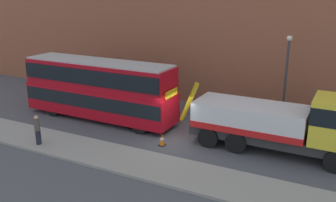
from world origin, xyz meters
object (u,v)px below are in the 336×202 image
Objects in this scene: double_decker_bus at (99,87)px; street_lamp at (286,72)px; pedestrian_onlooker at (38,130)px; recovery_tow_truck at (283,122)px; traffic_cone_near_bus at (162,140)px.

double_decker_bus is 1.90× the size of street_lamp.
double_decker_bus is 6.47× the size of pedestrian_onlooker.
recovery_tow_truck reaches higher than traffic_cone_near_bus.
double_decker_bus is (-12.16, 0.00, 0.47)m from recovery_tow_truck.
pedestrian_onlooker is 15.61m from street_lamp.
traffic_cone_near_bus is (-6.21, -2.09, -1.42)m from recovery_tow_truck.
pedestrian_onlooker is at bearing -151.74° from traffic_cone_near_bus.
street_lamp is (11.56, 10.18, 2.49)m from pedestrian_onlooker.
double_decker_bus is 6.58m from traffic_cone_near_bus.
recovery_tow_truck reaches higher than pedestrian_onlooker.
double_decker_bus reaches higher than pedestrian_onlooker.
traffic_cone_near_bus is (6.17, 3.32, -0.64)m from pedestrian_onlooker.
pedestrian_onlooker is at bearing -91.93° from double_decker_bus.
traffic_cone_near_bus is 9.27m from street_lamp.
pedestrian_onlooker is (-0.23, -5.41, -1.25)m from double_decker_bus.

